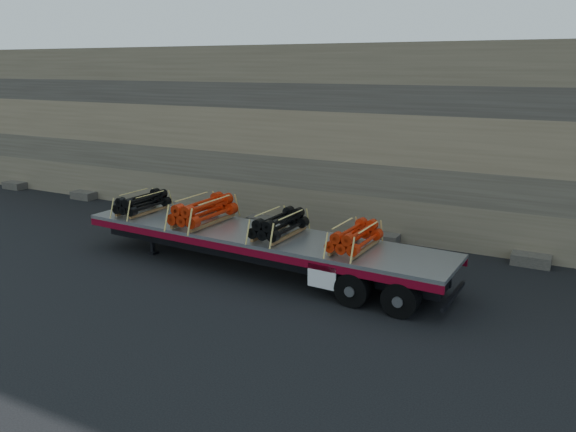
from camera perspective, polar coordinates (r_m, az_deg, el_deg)
name	(u,v)px	position (r m, az deg, el deg)	size (l,w,h in m)	color
ground	(271,275)	(17.36, -1.78, -6.02)	(120.00, 120.00, 0.00)	black
rock_wall	(352,138)	(22.25, 6.48, 7.89)	(44.00, 3.00, 7.00)	#7A6B54
trailer	(258,251)	(17.61, -3.07, -3.60)	(12.28, 2.36, 1.23)	#ABAEB3
bundle_front	(143,203)	(20.32, -14.56, 1.27)	(0.95, 1.90, 0.68)	black
bundle_midfront	(204,211)	(18.52, -8.58, 0.48)	(1.14, 2.28, 0.81)	red
bundle_midrear	(279,225)	(16.92, -0.90, -0.93)	(0.99, 1.99, 0.70)	black
bundle_rear	(355,238)	(15.83, 6.80, -2.22)	(0.96, 1.91, 0.68)	red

